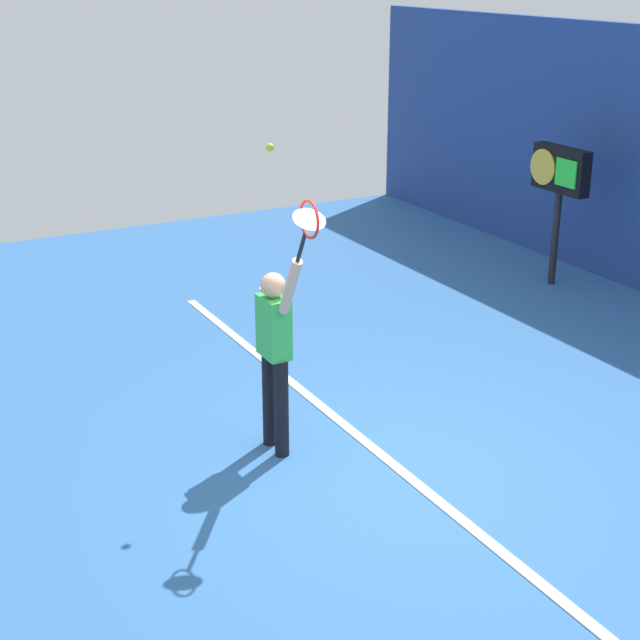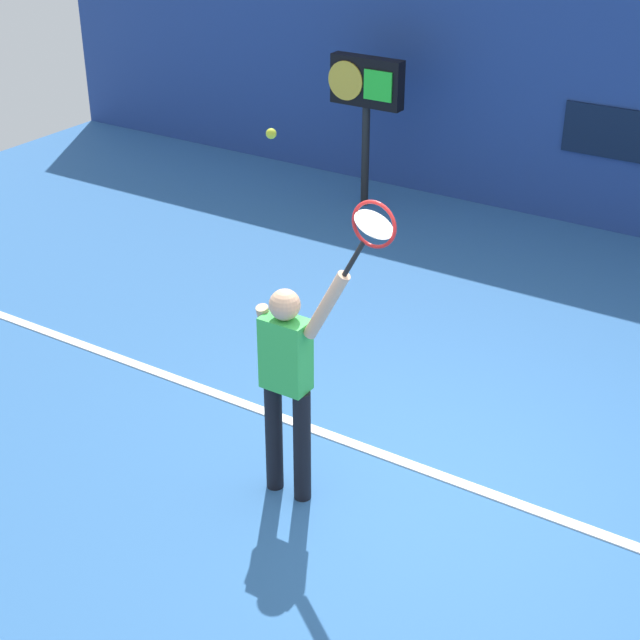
{
  "view_description": "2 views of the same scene",
  "coord_description": "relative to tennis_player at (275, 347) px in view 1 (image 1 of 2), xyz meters",
  "views": [
    {
      "loc": [
        6.29,
        -3.98,
        4.21
      ],
      "look_at": [
        -0.76,
        -0.2,
        1.2
      ],
      "focal_mm": 54.1,
      "sensor_mm": 36.0,
      "label": 1
    },
    {
      "loc": [
        2.57,
        -5.47,
        4.6
      ],
      "look_at": [
        -0.92,
        -0.02,
        1.16
      ],
      "focal_mm": 54.87,
      "sensor_mm": 36.0,
      "label": 2
    }
  ],
  "objects": [
    {
      "name": "tennis_player",
      "position": [
        0.0,
        0.0,
        0.0
      ],
      "size": [
        0.75,
        0.31,
        1.94
      ],
      "color": "black",
      "rests_on": "ground_plane"
    },
    {
      "name": "court_baseline",
      "position": [
        0.81,
        0.78,
        -1.0
      ],
      "size": [
        10.0,
        0.1,
        0.01
      ],
      "primitive_type": "cube",
      "color": "white",
      "rests_on": "ground_plane"
    },
    {
      "name": "tennis_racket",
      "position": [
        0.65,
        -0.0,
        1.28
      ],
      "size": [
        0.43,
        0.27,
        0.61
      ],
      "color": "black"
    },
    {
      "name": "ground_plane",
      "position": [
        0.81,
        0.62,
        -1.01
      ],
      "size": [
        18.0,
        18.0,
        0.0
      ],
      "primitive_type": "plane",
      "color": "#2D609E"
    },
    {
      "name": "scoreboard_clock",
      "position": [
        -2.54,
        5.44,
        0.48
      ],
      "size": [
        0.96,
        0.2,
        1.89
      ],
      "color": "black",
      "rests_on": "ground_plane"
    },
    {
      "name": "tennis_ball",
      "position": [
        -0.12,
        0.04,
        1.73
      ],
      "size": [
        0.07,
        0.07,
        0.07
      ],
      "primitive_type": "sphere",
      "color": "#CCE033"
    }
  ]
}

